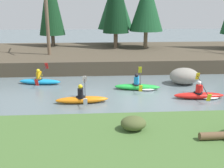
{
  "coord_description": "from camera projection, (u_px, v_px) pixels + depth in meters",
  "views": [
    {
      "loc": [
        -2.13,
        -13.32,
        4.83
      ],
      "look_at": [
        -1.23,
        1.01,
        0.55
      ],
      "focal_mm": 42.0,
      "sensor_mm": 36.0,
      "label": 1
    }
  ],
  "objects": [
    {
      "name": "ground_plane",
      "position": [
        136.0,
        99.0,
        14.24
      ],
      "size": [
        90.0,
        90.0,
        0.0
      ],
      "primitive_type": "plane",
      "color": "slate"
    },
    {
      "name": "riverbank_near",
      "position": [
        169.0,
        160.0,
        7.78
      ],
      "size": [
        44.0,
        5.19,
        0.89
      ],
      "color": "#476B33",
      "rests_on": "ground"
    },
    {
      "name": "riverbank_far",
      "position": [
        119.0,
        56.0,
        23.78
      ],
      "size": [
        44.0,
        10.41,
        1.03
      ],
      "color": "#4C4233",
      "rests_on": "ground"
    },
    {
      "name": "conifer_tree_far_left",
      "position": [
        50.0,
        0.0,
        24.86
      ],
      "size": [
        2.49,
        2.49,
        7.61
      ],
      "color": "brown",
      "rests_on": "riverbank_far"
    },
    {
      "name": "conifer_tree_mid_left",
      "position": [
        115.0,
        2.0,
        25.87
      ],
      "size": [
        3.56,
        3.56,
        6.79
      ],
      "color": "#7A664C",
      "rests_on": "riverbank_far"
    },
    {
      "name": "conifer_tree_centre",
      "position": [
        147.0,
        4.0,
        23.76
      ],
      "size": [
        3.1,
        3.1,
        6.36
      ],
      "color": "#7A664C",
      "rests_on": "riverbank_far"
    },
    {
      "name": "bare_tree_mid_downstream",
      "position": [
        47.0,
        13.0,
        20.57
      ],
      "size": [
        3.84,
        3.8,
        7.0
      ],
      "color": "brown",
      "rests_on": "riverbank_far"
    },
    {
      "name": "shrub_clump_second",
      "position": [
        133.0,
        123.0,
        8.63
      ],
      "size": [
        0.85,
        0.71,
        0.46
      ],
      "color": "#4C562D",
      "rests_on": "riverbank_near"
    },
    {
      "name": "kayaker_lead",
      "position": [
        201.0,
        95.0,
        14.21
      ],
      "size": [
        2.78,
        2.07,
        1.2
      ],
      "rotation": [
        0.0,
        0.0,
        -0.04
      ],
      "color": "red",
      "rests_on": "ground"
    },
    {
      "name": "kayaker_middle",
      "position": [
        139.0,
        86.0,
        15.71
      ],
      "size": [
        2.8,
        2.07,
        1.2
      ],
      "rotation": [
        0.0,
        0.0,
        -0.14
      ],
      "color": "green",
      "rests_on": "ground"
    },
    {
      "name": "kayaker_trailing",
      "position": [
        82.0,
        99.0,
        13.56
      ],
      "size": [
        2.78,
        2.07,
        1.2
      ],
      "rotation": [
        0.0,
        0.0,
        0.05
      ],
      "color": "orange",
      "rests_on": "ground"
    },
    {
      "name": "kayaker_far_back",
      "position": [
        40.0,
        81.0,
        16.82
      ],
      "size": [
        2.8,
        2.07,
        1.2
      ],
      "rotation": [
        0.0,
        0.0,
        -0.16
      ],
      "color": "#1993D6",
      "rests_on": "ground"
    },
    {
      "name": "boulder_midstream",
      "position": [
        184.0,
        76.0,
        16.77
      ],
      "size": [
        1.86,
        1.46,
        1.05
      ],
      "color": "gray",
      "rests_on": "ground"
    }
  ]
}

